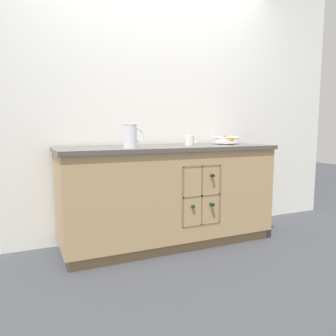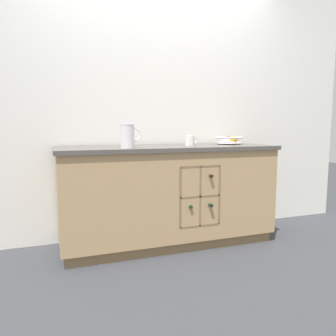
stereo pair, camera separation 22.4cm
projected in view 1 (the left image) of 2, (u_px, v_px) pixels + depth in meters
ground_plane at (168, 243)px, 2.99m from camera, size 14.00×14.00×0.00m
back_wall at (153, 104)px, 3.17m from camera, size 4.40×0.06×2.55m
kitchen_island at (168, 195)px, 2.94m from camera, size 1.93×0.65×0.89m
fruit_bowl at (226, 139)px, 3.23m from camera, size 0.27×0.27×0.08m
white_pitcher at (130, 136)px, 2.56m from camera, size 0.17×0.11×0.19m
ceramic_mug at (190, 140)px, 2.94m from camera, size 0.12×0.08×0.09m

